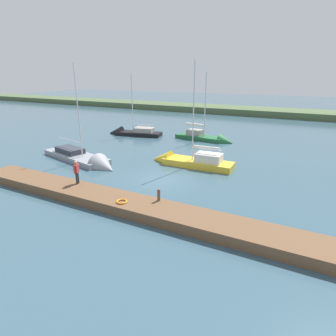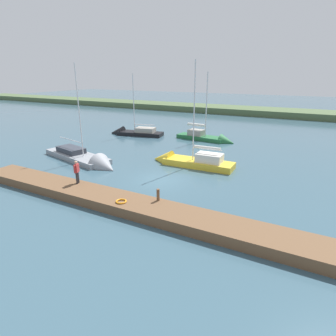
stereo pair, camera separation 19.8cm
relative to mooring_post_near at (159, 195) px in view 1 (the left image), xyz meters
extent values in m
plane|color=#385666|center=(2.40, -4.43, -0.99)|extent=(200.00, 200.00, 0.00)
cube|color=#4C603D|center=(2.40, -46.18, -0.99)|extent=(180.00, 8.00, 2.40)
cube|color=brown|center=(2.40, 0.79, -0.68)|extent=(24.02, 2.27, 0.62)
cylinder|color=brown|center=(0.00, 0.00, 0.00)|extent=(0.18, 0.18, 0.74)
torus|color=orange|center=(1.82, 1.25, -0.32)|extent=(0.66, 0.66, 0.10)
cube|color=#236638|center=(4.96, -19.22, -0.91)|extent=(6.23, 2.42, 0.82)
cone|color=#236638|center=(1.46, -18.90, -0.91)|extent=(1.85, 2.02, 1.87)
cube|color=gray|center=(5.65, -19.28, -0.16)|extent=(1.92, 1.58, 0.69)
cylinder|color=silver|center=(4.38, -19.17, 3.30)|extent=(0.13, 0.13, 7.60)
cylinder|color=silver|center=(5.68, -19.29, 0.70)|extent=(2.60, 0.34, 0.10)
cylinder|color=silver|center=(5.68, -19.29, 0.82)|extent=(2.36, 0.52, 0.30)
cube|color=black|center=(13.03, -17.74, -0.89)|extent=(6.21, 3.17, 0.76)
cone|color=black|center=(16.41, -17.03, -0.89)|extent=(2.17, 2.32, 1.99)
cube|color=gray|center=(12.32, -17.89, -0.20)|extent=(2.75, 2.04, 0.61)
cylinder|color=silver|center=(13.84, -17.57, 3.19)|extent=(0.12, 0.12, 7.40)
cylinder|color=silver|center=(12.44, -17.86, 0.48)|extent=(2.82, 0.68, 0.09)
cube|color=gold|center=(1.09, -9.00, -0.86)|extent=(6.31, 2.12, 0.87)
cone|color=gold|center=(4.71, -8.91, -0.86)|extent=(1.80, 1.99, 1.94)
cube|color=silver|center=(0.10, -9.03, -0.06)|extent=(2.26, 1.47, 0.74)
cylinder|color=silver|center=(1.64, -8.99, 3.79)|extent=(0.10, 0.10, 8.43)
cylinder|color=silver|center=(0.32, -9.03, 0.71)|extent=(2.63, 0.15, 0.08)
cylinder|color=silver|center=(0.32, -9.03, 0.83)|extent=(2.37, 0.29, 0.22)
cube|color=gray|center=(12.39, -5.64, -0.94)|extent=(8.30, 4.10, 0.86)
cone|color=gray|center=(7.95, -4.59, -0.94)|extent=(2.57, 2.74, 2.32)
cube|color=#333842|center=(13.37, -5.88, -0.26)|extent=(3.30, 2.23, 0.50)
cylinder|color=silver|center=(11.27, -5.38, 3.65)|extent=(0.09, 0.09, 8.31)
cylinder|color=silver|center=(13.23, -5.84, 0.75)|extent=(3.93, 1.00, 0.07)
cylinder|color=#28282D|center=(6.32, 0.29, 0.04)|extent=(0.14, 0.14, 0.81)
cylinder|color=#28282D|center=(6.39, 0.11, 0.04)|extent=(0.14, 0.14, 0.81)
cube|color=#B23333|center=(6.35, 0.20, 0.73)|extent=(0.37, 0.49, 0.57)
sphere|color=tan|center=(6.35, 0.20, 1.16)|extent=(0.22, 0.22, 0.22)
cylinder|color=#B23333|center=(6.25, 0.45, 0.74)|extent=(0.09, 0.09, 0.55)
cylinder|color=#B23333|center=(6.46, -0.05, 0.74)|extent=(0.09, 0.09, 0.55)
camera|label=1|loc=(-7.70, 13.49, 6.90)|focal=30.23mm
camera|label=2|loc=(-7.87, 13.40, 6.90)|focal=30.23mm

